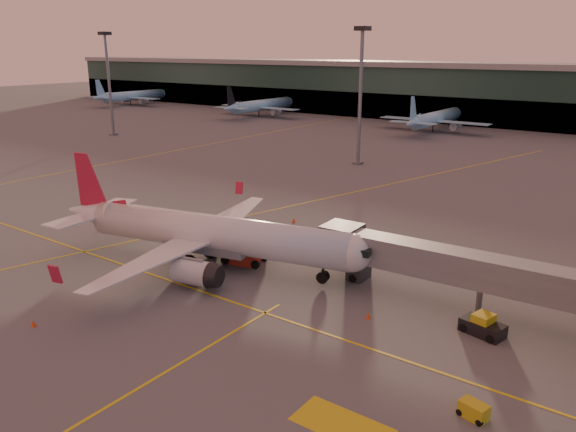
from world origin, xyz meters
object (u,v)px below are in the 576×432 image
Objects in this scene: catering_truck at (242,240)px; pushback_tug at (483,326)px; main_airplane at (206,234)px; gpu_cart at (474,411)px.

catering_truck reaches higher than pushback_tug.
main_airplane is 18.11× the size of gpu_cart.
catering_truck is at bearing 171.95° from gpu_cart.
gpu_cart is 11.28m from pushback_tug.
pushback_tug is (-2.92, 10.89, 0.20)m from gpu_cart.
pushback_tug is at bearing -8.38° from main_airplane.
catering_truck is 25.59m from pushback_tug.
pushback_tug is (27.96, 2.12, -2.80)m from main_airplane.
gpu_cart is (30.88, -8.77, -3.00)m from main_airplane.
main_airplane is 32.24m from gpu_cart.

